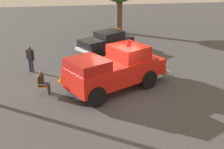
{
  "coord_description": "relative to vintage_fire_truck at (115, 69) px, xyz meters",
  "views": [
    {
      "loc": [
        2.48,
        14.24,
        6.84
      ],
      "look_at": [
        0.27,
        -0.24,
        0.93
      ],
      "focal_mm": 47.45,
      "sensor_mm": 36.0,
      "label": 1
    }
  ],
  "objects": [
    {
      "name": "classic_hot_rod",
      "position": [
        -0.43,
        -7.09,
        -0.45
      ],
      "size": [
        4.68,
        3.87,
        1.46
      ],
      "color": "black",
      "rests_on": "ground"
    },
    {
      "name": "lawn_chair_by_car",
      "position": [
        -1.82,
        -9.97,
        -0.61
      ],
      "size": [
        0.66,
        0.66,
        1.02
      ],
      "color": "#B7BABF",
      "rests_on": "ground"
    },
    {
      "name": "lawn_chair_near_truck",
      "position": [
        3.96,
        -0.02,
        -0.61
      ],
      "size": [
        0.54,
        0.56,
        1.02
      ],
      "color": "#B7BABF",
      "rests_on": "ground"
    },
    {
      "name": "spectator_standing",
      "position": [
        4.81,
        -3.4,
        -0.23
      ],
      "size": [
        0.56,
        0.48,
        1.68
      ],
      "color": "#2D334C",
      "rests_on": "ground"
    },
    {
      "name": "traffic_cone",
      "position": [
        2.92,
        -1.49,
        -0.89
      ],
      "size": [
        0.4,
        0.4,
        0.64
      ],
      "color": "orange",
      "rests_on": "ground"
    },
    {
      "name": "spectator_seated",
      "position": [
        3.83,
        -0.01,
        -0.5
      ],
      "size": [
        0.57,
        0.42,
        1.29
      ],
      "color": "#383842",
      "rests_on": "ground"
    },
    {
      "name": "vintage_fire_truck",
      "position": [
        0.0,
        0.0,
        0.0
      ],
      "size": [
        6.25,
        4.82,
        2.59
      ],
      "color": "black",
      "rests_on": "ground"
    },
    {
      "name": "ground_plane",
      "position": [
        -0.06,
        0.35,
        -1.2
      ],
      "size": [
        60.0,
        60.0,
        0.0
      ],
      "primitive_type": "plane",
      "color": "#424244"
    }
  ]
}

